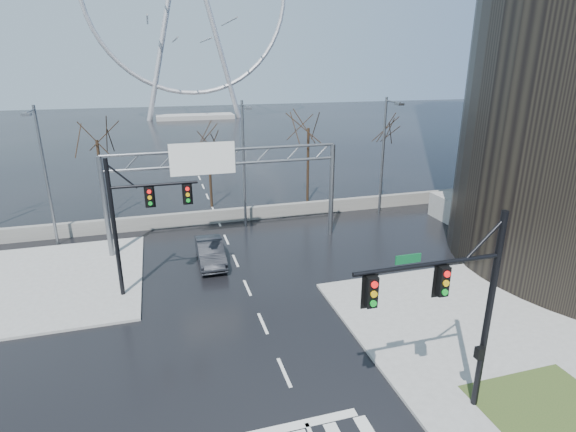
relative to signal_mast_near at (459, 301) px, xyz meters
name	(u,v)px	position (x,y,z in m)	size (l,w,h in m)	color
ground	(284,372)	(-5.14, 4.04, -4.87)	(260.00, 260.00, 0.00)	black
sidewalk_right_ext	(455,313)	(4.86, 6.04, -4.80)	(12.00, 10.00, 0.15)	gray
sidewalk_far	(56,281)	(-16.14, 16.04, -4.80)	(10.00, 12.00, 0.15)	gray
grass_strip	(546,408)	(3.86, -0.96, -4.72)	(5.00, 4.00, 0.02)	#2C431C
barrier_wall	(218,216)	(-5.14, 24.04, -4.32)	(52.00, 0.50, 1.10)	slate
signal_mast_near	(459,301)	(0.00, 0.00, 0.00)	(5.52, 0.41, 8.00)	black
signal_mast_far	(135,215)	(-11.01, 13.00, -0.04)	(4.72, 0.41, 8.00)	black
sign_gantry	(220,176)	(-5.52, 19.00, 0.31)	(16.36, 0.40, 7.60)	slate
streetlight_left	(43,167)	(-17.14, 22.20, 1.01)	(0.50, 2.55, 10.00)	slate
streetlight_mid	(244,156)	(-3.14, 22.20, 1.01)	(0.50, 2.55, 10.00)	slate
streetlight_right	(385,148)	(8.86, 22.20, 1.01)	(0.50, 2.55, 10.00)	slate
tree_left	(98,150)	(-14.14, 27.54, 1.10)	(3.75, 3.75, 7.50)	black
tree_center	(209,151)	(-5.14, 28.54, 0.30)	(3.25, 3.25, 6.50)	black
tree_right	(308,137)	(3.86, 27.54, 1.34)	(3.90, 3.90, 7.80)	black
tree_far_right	(384,141)	(11.86, 28.04, 0.54)	(3.40, 3.40, 6.80)	black
car	(210,252)	(-6.76, 16.19, -4.09)	(1.67, 4.78, 1.57)	black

